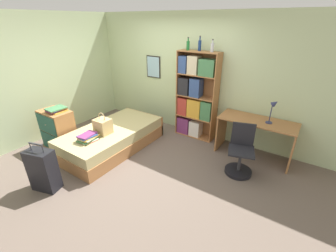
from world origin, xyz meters
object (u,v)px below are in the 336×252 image
object	(u,v)px
handbag	(103,126)
dresser	(58,130)
desk_chair	(240,158)
bed	(113,138)
bottle_brown	(200,45)
bookcase	(195,97)
desk	(256,131)
desk_lamp	(274,107)
bottle_green	(188,45)
suitcase	(43,170)
magazine_pile_on_dresser	(56,109)
bottle_clear	(212,47)
book_stack_on_bed	(88,137)

from	to	relation	value
handbag	dresser	bearing A→B (deg)	-160.26
handbag	desk_chair	size ratio (longest dim) A/B	0.49
bed	bottle_brown	size ratio (longest dim) A/B	7.50
bookcase	desk	size ratio (longest dim) A/B	1.36
bookcase	desk_lamp	xyz separation A→B (m)	(1.60, -0.14, 0.15)
bed	bottle_green	size ratio (longest dim) A/B	8.39
bed	suitcase	bearing A→B (deg)	-87.83
magazine_pile_on_dresser	bookcase	xyz separation A→B (m)	(1.97, 2.00, 0.07)
desk_lamp	desk_chair	size ratio (longest dim) A/B	0.52
bookcase	desk_lamp	size ratio (longest dim) A/B	4.15
desk	desk_lamp	size ratio (longest dim) A/B	3.04
bottle_brown	bottle_clear	xyz separation A→B (m)	(0.28, -0.02, -0.02)
bed	desk_chair	bearing A→B (deg)	14.78
bottle_clear	bookcase	bearing A→B (deg)	-178.65
magazine_pile_on_dresser	bottle_green	distance (m)	2.89
bottle_green	desk_lamp	world-z (taller)	bottle_green
bottle_brown	desk_lamp	distance (m)	1.82
desk	bookcase	bearing A→B (deg)	174.54
bottle_green	desk	size ratio (longest dim) A/B	0.18
magazine_pile_on_dresser	bed	bearing A→B (deg)	33.23
suitcase	magazine_pile_on_dresser	xyz separation A→B (m)	(-0.92, 0.91, 0.50)
desk	desk_chair	xyz separation A→B (m)	(-0.06, -0.65, -0.26)
bed	bookcase	size ratio (longest dim) A/B	1.11
desk_lamp	bottle_clear	bearing A→B (deg)	173.48
desk	desk_chair	distance (m)	0.71
bed	suitcase	distance (m)	1.49
bottle_brown	book_stack_on_bed	bearing A→B (deg)	-118.30
suitcase	dresser	world-z (taller)	suitcase
bookcase	bottle_green	world-z (taller)	bottle_green
dresser	bookcase	distance (m)	2.92
bottle_clear	desk_chair	distance (m)	2.12
suitcase	magazine_pile_on_dresser	bearing A→B (deg)	135.37
bottle_brown	desk_chair	bearing A→B (deg)	-32.31
bottle_clear	handbag	bearing A→B (deg)	-129.21
dresser	bottle_clear	xyz separation A→B (m)	(2.35, 2.03, 1.56)
magazine_pile_on_dresser	bookcase	bearing A→B (deg)	45.34
suitcase	bottle_brown	distance (m)	3.53
bottle_green	desk	xyz separation A→B (m)	(1.59, -0.12, -1.43)
bookcase	bottle_clear	distance (m)	1.09
bottle_brown	bottle_green	bearing A→B (deg)	-169.52
desk_chair	bookcase	bearing A→B (deg)	149.39
bookcase	bottle_clear	size ratio (longest dim) A/B	8.09
bed	magazine_pile_on_dresser	bearing A→B (deg)	-146.77
magazine_pile_on_dresser	desk_chair	xyz separation A→B (m)	(3.30, 1.21, -0.57)
bottle_green	desk	world-z (taller)	bottle_green
bed	bookcase	distance (m)	1.93
bed	dresser	size ratio (longest dim) A/B	2.58
magazine_pile_on_dresser	book_stack_on_bed	bearing A→B (deg)	-1.94
book_stack_on_bed	suitcase	bearing A→B (deg)	-88.44
suitcase	magazine_pile_on_dresser	distance (m)	1.39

